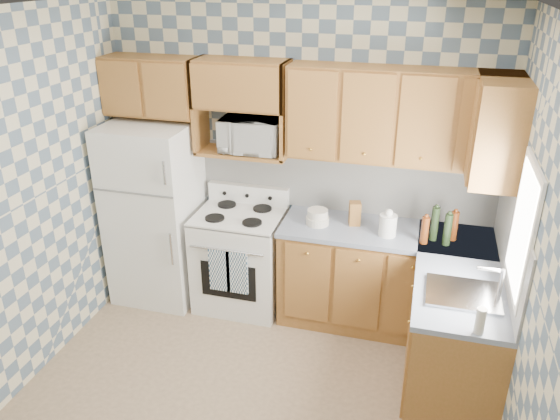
# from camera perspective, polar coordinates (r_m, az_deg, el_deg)

# --- Properties ---
(floor) EXTENTS (3.40, 3.40, 0.00)m
(floor) POSITION_cam_1_polar(r_m,az_deg,el_deg) (4.23, -3.55, -19.81)
(floor) COLOR #79624B
(floor) RESTS_ON ground
(back_wall) EXTENTS (3.40, 0.02, 2.70)m
(back_wall) POSITION_cam_1_polar(r_m,az_deg,el_deg) (4.83, 2.10, 5.18)
(back_wall) COLOR slate
(back_wall) RESTS_ON ground
(right_wall) EXTENTS (0.02, 3.20, 2.70)m
(right_wall) POSITION_cam_1_polar(r_m,az_deg,el_deg) (3.33, 24.92, -6.73)
(right_wall) COLOR slate
(right_wall) RESTS_ON ground
(backsplash_back) EXTENTS (2.60, 0.02, 0.56)m
(backsplash_back) POSITION_cam_1_polar(r_m,az_deg,el_deg) (4.81, 6.69, 3.01)
(backsplash_back) COLOR white
(backsplash_back) RESTS_ON back_wall
(backsplash_right) EXTENTS (0.02, 1.60, 0.56)m
(backsplash_right) POSITION_cam_1_polar(r_m,az_deg,el_deg) (4.09, 22.96, -2.87)
(backsplash_right) COLOR white
(backsplash_right) RESTS_ON right_wall
(refrigerator) EXTENTS (0.75, 0.70, 1.68)m
(refrigerator) POSITION_cam_1_polar(r_m,az_deg,el_deg) (5.15, -12.85, -0.31)
(refrigerator) COLOR white
(refrigerator) RESTS_ON floor
(stove_body) EXTENTS (0.76, 0.65, 0.90)m
(stove_body) POSITION_cam_1_polar(r_m,az_deg,el_deg) (5.05, -4.14, -5.24)
(stove_body) COLOR white
(stove_body) RESTS_ON floor
(cooktop) EXTENTS (0.76, 0.65, 0.02)m
(cooktop) POSITION_cam_1_polar(r_m,az_deg,el_deg) (4.84, -4.30, -0.56)
(cooktop) COLOR silver
(cooktop) RESTS_ON stove_body
(backguard) EXTENTS (0.76, 0.08, 0.17)m
(backguard) POSITION_cam_1_polar(r_m,az_deg,el_deg) (5.04, -3.30, 1.70)
(backguard) COLOR white
(backguard) RESTS_ON cooktop
(dish_towel_left) EXTENTS (0.19, 0.02, 0.40)m
(dish_towel_left) POSITION_cam_1_polar(r_m,az_deg,el_deg) (4.75, -6.32, -6.26)
(dish_towel_left) COLOR navy
(dish_towel_left) RESTS_ON stove_body
(dish_towel_right) EXTENTS (0.19, 0.02, 0.40)m
(dish_towel_right) POSITION_cam_1_polar(r_m,az_deg,el_deg) (4.70, -4.50, -6.54)
(dish_towel_right) COLOR navy
(dish_towel_right) RESTS_ON stove_body
(base_cabinets_back) EXTENTS (1.75, 0.60, 0.88)m
(base_cabinets_back) POSITION_cam_1_polar(r_m,az_deg,el_deg) (4.85, 10.69, -7.13)
(base_cabinets_back) COLOR brown
(base_cabinets_back) RESTS_ON floor
(base_cabinets_right) EXTENTS (0.60, 1.60, 0.88)m
(base_cabinets_right) POSITION_cam_1_polar(r_m,az_deg,el_deg) (4.44, 17.58, -11.24)
(base_cabinets_right) COLOR brown
(base_cabinets_right) RESTS_ON floor
(countertop_back) EXTENTS (1.77, 0.63, 0.04)m
(countertop_back) POSITION_cam_1_polar(r_m,az_deg,el_deg) (4.62, 11.13, -2.30)
(countertop_back) COLOR slate
(countertop_back) RESTS_ON base_cabinets_back
(countertop_right) EXTENTS (0.63, 1.60, 0.04)m
(countertop_right) POSITION_cam_1_polar(r_m,az_deg,el_deg) (4.20, 18.31, -6.10)
(countertop_right) COLOR slate
(countertop_right) RESTS_ON base_cabinets_right
(upper_cabinets_back) EXTENTS (1.75, 0.33, 0.74)m
(upper_cabinets_back) POSITION_cam_1_polar(r_m,az_deg,el_deg) (4.42, 12.29, 9.57)
(upper_cabinets_back) COLOR brown
(upper_cabinets_back) RESTS_ON back_wall
(upper_cabinets_fridge) EXTENTS (0.82, 0.33, 0.50)m
(upper_cabinets_fridge) POSITION_cam_1_polar(r_m,az_deg,el_deg) (4.97, -13.25, 12.51)
(upper_cabinets_fridge) COLOR brown
(upper_cabinets_fridge) RESTS_ON back_wall
(upper_cabinets_right) EXTENTS (0.33, 0.70, 0.74)m
(upper_cabinets_right) POSITION_cam_1_polar(r_m,az_deg,el_deg) (4.27, 21.72, 7.85)
(upper_cabinets_right) COLOR brown
(upper_cabinets_right) RESTS_ON right_wall
(microwave_shelf) EXTENTS (0.80, 0.33, 0.03)m
(microwave_shelf) POSITION_cam_1_polar(r_m,az_deg,el_deg) (4.78, -3.86, 5.99)
(microwave_shelf) COLOR brown
(microwave_shelf) RESTS_ON back_wall
(microwave) EXTENTS (0.53, 0.37, 0.29)m
(microwave) POSITION_cam_1_polar(r_m,az_deg,el_deg) (4.73, -3.01, 7.85)
(microwave) COLOR white
(microwave) RESTS_ON microwave_shelf
(sink) EXTENTS (0.48, 0.40, 0.03)m
(sink) POSITION_cam_1_polar(r_m,az_deg,el_deg) (3.88, 18.56, -8.35)
(sink) COLOR #B7B7BC
(sink) RESTS_ON countertop_right
(window) EXTENTS (0.02, 0.66, 0.86)m
(window) POSITION_cam_1_polar(r_m,az_deg,el_deg) (3.68, 24.05, -1.83)
(window) COLOR silver
(window) RESTS_ON right_wall
(bottle_0) EXTENTS (0.06, 0.06, 0.28)m
(bottle_0) POSITION_cam_1_polar(r_m,az_deg,el_deg) (4.49, 15.85, -1.39)
(bottle_0) COLOR black
(bottle_0) RESTS_ON countertop_back
(bottle_1) EXTENTS (0.06, 0.06, 0.26)m
(bottle_1) POSITION_cam_1_polar(r_m,az_deg,el_deg) (4.44, 17.11, -1.96)
(bottle_1) COLOR black
(bottle_1) RESTS_ON countertop_back
(bottle_2) EXTENTS (0.06, 0.06, 0.24)m
(bottle_2) POSITION_cam_1_polar(r_m,az_deg,el_deg) (4.54, 17.71, -1.59)
(bottle_2) COLOR #5E290D
(bottle_2) RESTS_ON countertop_back
(bottle_3) EXTENTS (0.06, 0.06, 0.22)m
(bottle_3) POSITION_cam_1_polar(r_m,az_deg,el_deg) (4.42, 14.89, -2.05)
(bottle_3) COLOR #5E290D
(bottle_3) RESTS_ON countertop_back
(knife_block) EXTENTS (0.11, 0.11, 0.20)m
(knife_block) POSITION_cam_1_polar(r_m,az_deg,el_deg) (4.63, 7.82, -0.35)
(knife_block) COLOR brown
(knife_block) RESTS_ON countertop_back
(electric_kettle) EXTENTS (0.14, 0.14, 0.18)m
(electric_kettle) POSITION_cam_1_polar(r_m,az_deg,el_deg) (4.49, 11.20, -1.58)
(electric_kettle) COLOR white
(electric_kettle) RESTS_ON countertop_back
(food_containers) EXTENTS (0.20, 0.20, 0.13)m
(food_containers) POSITION_cam_1_polar(r_m,az_deg,el_deg) (4.62, 3.95, -0.72)
(food_containers) COLOR beige
(food_containers) RESTS_ON countertop_back
(soap_bottle) EXTENTS (0.06, 0.06, 0.17)m
(soap_bottle) POSITION_cam_1_polar(r_m,az_deg,el_deg) (3.51, 20.20, -10.82)
(soap_bottle) COLOR beige
(soap_bottle) RESTS_ON countertop_right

